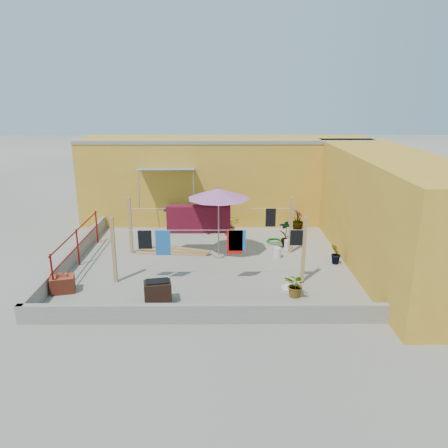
{
  "coord_description": "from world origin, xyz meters",
  "views": [
    {
      "loc": [
        0.33,
        -12.17,
        4.88
      ],
      "look_at": [
        0.41,
        0.3,
        1.1
      ],
      "focal_mm": 35.0,
      "sensor_mm": 36.0,
      "label": 1
    }
  ],
  "objects": [
    {
      "name": "lumber_pile",
      "position": [
        -1.17,
        0.77,
        0.07
      ],
      "size": [
        2.37,
        0.85,
        0.15
      ],
      "color": "tan",
      "rests_on": "ground"
    },
    {
      "name": "red_railing",
      "position": [
        -3.85,
        -0.2,
        0.72
      ],
      "size": [
        0.05,
        4.2,
        1.1
      ],
      "color": "maroon",
      "rests_on": "ground"
    },
    {
      "name": "parapet_left",
      "position": [
        -4.08,
        0.0,
        0.22
      ],
      "size": [
        0.16,
        7.3,
        0.44
      ],
      "primitive_type": "cube",
      "color": "gray",
      "rests_on": "ground"
    },
    {
      "name": "water_jug_a",
      "position": [
        2.47,
        1.13,
        0.15
      ],
      "size": [
        0.22,
        0.22,
        0.34
      ],
      "color": "silver",
      "rests_on": "ground"
    },
    {
      "name": "plant_right_b",
      "position": [
        3.7,
        -0.19,
        0.32
      ],
      "size": [
        0.35,
        0.4,
        0.64
      ],
      "primitive_type": "imported",
      "rotation": [
        0.0,
        0.0,
        4.51
      ],
      "color": "#1C601B",
      "rests_on": "ground"
    },
    {
      "name": "green_hose",
      "position": [
        2.13,
        1.79,
        0.04
      ],
      "size": [
        0.57,
        0.57,
        0.08
      ],
      "color": "#197326",
      "rests_on": "ground"
    },
    {
      "name": "brazier",
      "position": [
        -1.2,
        -2.62,
        0.28
      ],
      "size": [
        0.71,
        0.54,
        0.58
      ],
      "color": "black",
      "rests_on": "ground"
    },
    {
      "name": "brick_stack",
      "position": [
        -3.7,
        -2.01,
        0.22
      ],
      "size": [
        0.66,
        0.54,
        0.5
      ],
      "color": "#973723",
      "rests_on": "ground"
    },
    {
      "name": "wall_right",
      "position": [
        5.2,
        0.0,
        1.6
      ],
      "size": [
        2.4,
        9.0,
        3.2
      ],
      "primitive_type": "cube",
      "color": "gold",
      "rests_on": "ground"
    },
    {
      "name": "patio_umbrella",
      "position": [
        0.24,
        0.44,
        1.99
      ],
      "size": [
        2.02,
        2.02,
        2.21
      ],
      "color": "gray",
      "rests_on": "ground"
    },
    {
      "name": "plant_right_a",
      "position": [
        2.45,
        1.39,
        0.45
      ],
      "size": [
        0.51,
        0.37,
        0.91
      ],
      "primitive_type": "imported",
      "rotation": [
        0.0,
        0.0,
        3.04
      ],
      "color": "#1C601B",
      "rests_on": "ground"
    },
    {
      "name": "clothesline_rig",
      "position": [
        -0.29,
        0.54,
        1.07
      ],
      "size": [
        5.09,
        2.35,
        1.8
      ],
      "color": "tan",
      "rests_on": "ground"
    },
    {
      "name": "ground",
      "position": [
        0.0,
        0.0,
        0.0
      ],
      "size": [
        80.0,
        80.0,
        0.0
      ],
      "primitive_type": "plane",
      "color": "#9E998E",
      "rests_on": "ground"
    },
    {
      "name": "white_basin",
      "position": [
        2.09,
        -1.91,
        0.04
      ],
      "size": [
        0.45,
        0.45,
        0.08
      ],
      "color": "silver",
      "rests_on": "ground"
    },
    {
      "name": "wall_back",
      "position": [
        0.5,
        4.69,
        1.61
      ],
      "size": [
        11.0,
        3.27,
        3.21
      ],
      "color": "gold",
      "rests_on": "ground"
    },
    {
      "name": "water_jug_b",
      "position": [
        2.04,
        0.34,
        0.17
      ],
      "size": [
        0.24,
        0.24,
        0.37
      ],
      "color": "silver",
      "rests_on": "ground"
    },
    {
      "name": "plant_back_a",
      "position": [
        0.64,
        2.61,
        0.36
      ],
      "size": [
        0.8,
        0.74,
        0.72
      ],
      "primitive_type": "imported",
      "rotation": [
        0.0,
        0.0,
        0.35
      ],
      "color": "#1C601B",
      "rests_on": "ground"
    },
    {
      "name": "parapet_front",
      "position": [
        0.0,
        -3.58,
        0.22
      ],
      "size": [
        8.3,
        0.16,
        0.44
      ],
      "primitive_type": "cube",
      "color": "gray",
      "rests_on": "ground"
    },
    {
      "name": "outdoor_table",
      "position": [
        -0.79,
        3.2,
        0.74
      ],
      "size": [
        1.92,
        1.32,
        0.82
      ],
      "color": "black",
      "rests_on": "ground"
    },
    {
      "name": "plant_back_b",
      "position": [
        3.14,
        3.2,
        0.37
      ],
      "size": [
        0.51,
        0.51,
        0.74
      ],
      "primitive_type": "imported",
      "rotation": [
        0.0,
        0.0,
        1.29
      ],
      "color": "#1C601B",
      "rests_on": "ground"
    },
    {
      "name": "plant_right_c",
      "position": [
        2.18,
        -2.32,
        0.31
      ],
      "size": [
        0.73,
        0.72,
        0.61
      ],
      "primitive_type": "imported",
      "rotation": [
        0.0,
        0.0,
        5.55
      ],
      "color": "#1C601B",
      "rests_on": "ground"
    }
  ]
}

